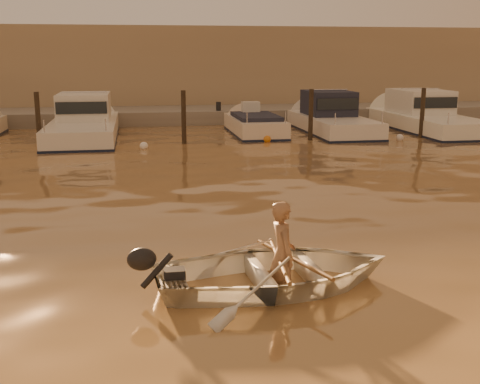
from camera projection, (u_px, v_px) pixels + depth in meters
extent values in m
plane|color=#8D5D38|center=(268.00, 264.00, 9.78)|extent=(160.00, 160.00, 0.00)
imported|color=silver|center=(276.00, 271.00, 8.74)|extent=(3.68, 2.74, 0.73)
imported|color=#936949|center=(283.00, 255.00, 8.71)|extent=(0.42, 0.60, 1.58)
cylinder|color=brown|center=(292.00, 258.00, 8.76)|extent=(0.63, 2.04, 0.13)
cylinder|color=brown|center=(279.00, 260.00, 8.71)|extent=(0.29, 2.10, 0.13)
cylinder|color=#2D2319|center=(38.00, 122.00, 21.90)|extent=(0.18, 0.18, 2.20)
cylinder|color=#2D2319|center=(184.00, 120.00, 22.79)|extent=(0.18, 0.18, 2.20)
cylinder|color=#2D2319|center=(311.00, 117.00, 23.64)|extent=(0.18, 0.18, 2.20)
cylinder|color=#2D2319|center=(422.00, 115.00, 24.43)|extent=(0.18, 0.18, 2.20)
sphere|color=white|center=(144.00, 146.00, 21.62)|extent=(0.30, 0.30, 0.30)
sphere|color=orange|center=(267.00, 139.00, 23.35)|extent=(0.30, 0.30, 0.30)
sphere|color=silver|center=(400.00, 138.00, 23.73)|extent=(0.30, 0.30, 0.30)
cube|color=gray|center=(175.00, 119.00, 30.39)|extent=(52.00, 4.00, 1.00)
cube|color=#9E8466|center=(168.00, 70.00, 35.16)|extent=(46.00, 7.00, 4.80)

